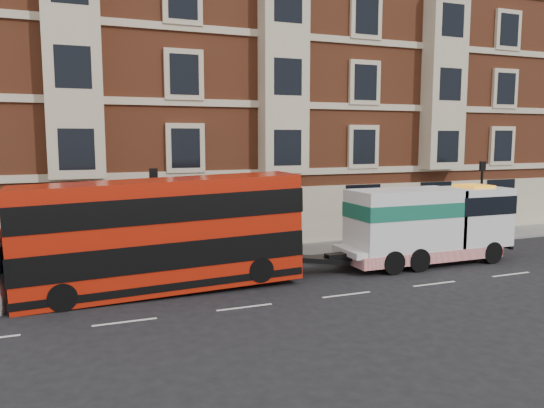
% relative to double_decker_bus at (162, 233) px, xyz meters
% --- Properties ---
extents(ground, '(120.00, 120.00, 0.00)m').
position_rel_double_decker_bus_xyz_m(ground, '(6.26, -2.95, -2.25)').
color(ground, black).
rests_on(ground, ground).
extents(sidewalk, '(90.00, 3.00, 0.15)m').
position_rel_double_decker_bus_xyz_m(sidewalk, '(6.26, 4.55, -2.18)').
color(sidewalk, slate).
rests_on(sidewalk, ground).
extents(victorian_terrace, '(45.00, 12.00, 20.40)m').
position_rel_double_decker_bus_xyz_m(victorian_terrace, '(6.76, 12.05, 7.81)').
color(victorian_terrace, brown).
rests_on(victorian_terrace, ground).
extents(lamp_post_west, '(0.35, 0.15, 4.35)m').
position_rel_double_decker_bus_xyz_m(lamp_post_west, '(0.26, 3.25, 0.42)').
color(lamp_post_west, black).
rests_on(lamp_post_west, sidewalk).
extents(lamp_post_east, '(0.35, 0.15, 4.35)m').
position_rel_double_decker_bus_xyz_m(lamp_post_east, '(18.26, 3.25, 0.42)').
color(lamp_post_east, black).
rests_on(lamp_post_east, sidewalk).
extents(double_decker_bus, '(10.51, 2.41, 4.25)m').
position_rel_double_decker_bus_xyz_m(double_decker_bus, '(0.00, 0.00, 0.00)').
color(double_decker_bus, '#B31B09').
rests_on(double_decker_bus, ground).
extents(tow_truck, '(8.42, 2.49, 3.51)m').
position_rel_double_decker_bus_xyz_m(tow_truck, '(12.06, -0.00, -0.39)').
color(tow_truck, silver).
rests_on(tow_truck, ground).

